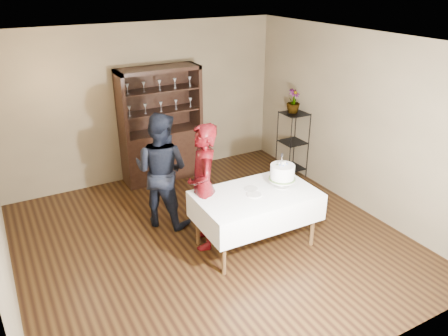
{
  "coord_description": "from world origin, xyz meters",
  "views": [
    {
      "loc": [
        -2.33,
        -4.6,
        3.44
      ],
      "look_at": [
        0.27,
        0.1,
        1.01
      ],
      "focal_mm": 35.0,
      "sensor_mm": 36.0,
      "label": 1
    }
  ],
  "objects_px": {
    "cake_table": "(256,206)",
    "cake": "(282,173)",
    "china_hutch": "(162,143)",
    "man": "(161,170)",
    "woman": "(203,187)",
    "plant_etagere": "(293,142)",
    "potted_plant": "(293,101)"
  },
  "relations": [
    {
      "from": "woman",
      "to": "man",
      "type": "height_order",
      "value": "woman"
    },
    {
      "from": "woman",
      "to": "cake",
      "type": "relative_size",
      "value": 3.45
    },
    {
      "from": "potted_plant",
      "to": "man",
      "type": "bearing_deg",
      "value": -170.17
    },
    {
      "from": "china_hutch",
      "to": "plant_etagere",
      "type": "relative_size",
      "value": 1.67
    },
    {
      "from": "man",
      "to": "cake",
      "type": "bearing_deg",
      "value": -173.85
    },
    {
      "from": "plant_etagere",
      "to": "cake",
      "type": "height_order",
      "value": "cake"
    },
    {
      "from": "cake",
      "to": "potted_plant",
      "type": "distance_m",
      "value": 2.16
    },
    {
      "from": "woman",
      "to": "china_hutch",
      "type": "bearing_deg",
      "value": -169.23
    },
    {
      "from": "cake_table",
      "to": "cake",
      "type": "height_order",
      "value": "cake"
    },
    {
      "from": "plant_etagere",
      "to": "cake_table",
      "type": "height_order",
      "value": "plant_etagere"
    },
    {
      "from": "china_hutch",
      "to": "woman",
      "type": "distance_m",
      "value": 2.3
    },
    {
      "from": "cake_table",
      "to": "cake",
      "type": "bearing_deg",
      "value": -1.13
    },
    {
      "from": "cake_table",
      "to": "china_hutch",
      "type": "bearing_deg",
      "value": 96.23
    },
    {
      "from": "cake_table",
      "to": "cake",
      "type": "relative_size",
      "value": 3.18
    },
    {
      "from": "china_hutch",
      "to": "cake",
      "type": "height_order",
      "value": "china_hutch"
    },
    {
      "from": "plant_etagere",
      "to": "cake",
      "type": "bearing_deg",
      "value": -131.37
    },
    {
      "from": "china_hutch",
      "to": "cake",
      "type": "relative_size",
      "value": 3.99
    },
    {
      "from": "woman",
      "to": "potted_plant",
      "type": "relative_size",
      "value": 4.2
    },
    {
      "from": "plant_etagere",
      "to": "man",
      "type": "xyz_separation_m",
      "value": [
        -2.66,
        -0.42,
        0.2
      ]
    },
    {
      "from": "china_hutch",
      "to": "man",
      "type": "height_order",
      "value": "china_hutch"
    },
    {
      "from": "cake",
      "to": "potted_plant",
      "type": "relative_size",
      "value": 1.22
    },
    {
      "from": "plant_etagere",
      "to": "man",
      "type": "bearing_deg",
      "value": -171.0
    },
    {
      "from": "potted_plant",
      "to": "woman",
      "type": "bearing_deg",
      "value": -152.12
    },
    {
      "from": "plant_etagere",
      "to": "woman",
      "type": "height_order",
      "value": "woman"
    },
    {
      "from": "potted_plant",
      "to": "plant_etagere",
      "type": "bearing_deg",
      "value": -68.96
    },
    {
      "from": "cake",
      "to": "potted_plant",
      "type": "xyz_separation_m",
      "value": [
        1.38,
        1.62,
        0.4
      ]
    },
    {
      "from": "plant_etagere",
      "to": "potted_plant",
      "type": "height_order",
      "value": "potted_plant"
    },
    {
      "from": "man",
      "to": "woman",
      "type": "bearing_deg",
      "value": 157.73
    },
    {
      "from": "china_hutch",
      "to": "cake_table",
      "type": "bearing_deg",
      "value": -83.77
    },
    {
      "from": "cake_table",
      "to": "potted_plant",
      "type": "relative_size",
      "value": 3.87
    },
    {
      "from": "woman",
      "to": "man",
      "type": "bearing_deg",
      "value": -142.5
    },
    {
      "from": "cake",
      "to": "woman",
      "type": "bearing_deg",
      "value": 159.8
    }
  ]
}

